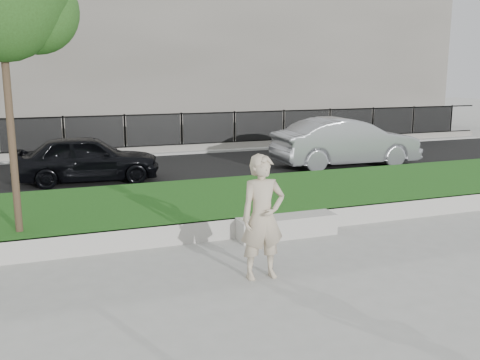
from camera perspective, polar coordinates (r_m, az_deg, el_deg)
name	(u,v)px	position (r m, az deg, el deg)	size (l,w,h in m)	color
ground	(264,254)	(9.63, 2.63, -7.87)	(90.00, 90.00, 0.00)	gray
grass_bank	(213,204)	(12.27, -2.89, -2.62)	(34.00, 4.00, 0.40)	#0F350D
grass_kerb	(244,227)	(10.48, 0.39, -5.08)	(34.00, 0.08, 0.40)	#A19E96
street	(161,171)	(17.51, -8.38, 0.96)	(34.00, 7.00, 0.04)	black
far_pavement	(137,151)	(21.86, -10.91, 3.08)	(34.00, 3.00, 0.12)	gray
iron_fence	(141,142)	(20.82, -10.49, 4.02)	(32.00, 0.30, 1.50)	slate
building_facade	(109,35)	(28.62, -13.79, 14.83)	(34.00, 10.00, 10.00)	#5A564F
stone_bench	(287,226)	(10.58, 5.02, -4.93)	(2.00, 0.50, 0.41)	#A19E96
man	(263,217)	(8.28, 2.43, -3.99)	(0.72, 0.47, 1.96)	#B6A78C
book	(247,219)	(10.24, 0.73, -4.20)	(0.21, 0.15, 0.02)	#EFEACE
car_dark	(87,158)	(16.02, -15.97, 2.23)	(1.63, 4.05, 1.38)	black
car_silver	(346,142)	(18.34, 11.26, 3.97)	(1.72, 4.93, 1.62)	gray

